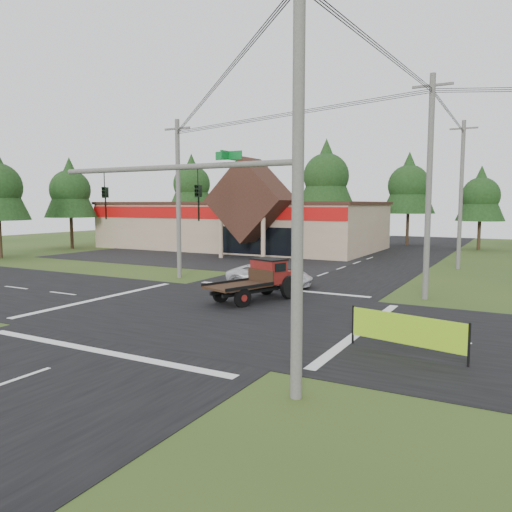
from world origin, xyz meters
The scene contains 19 objects.
ground centered at (0.00, 0.00, 0.00)m, with size 120.00×120.00×0.00m, color #2A4619.
road_ns centered at (0.00, 0.00, 0.01)m, with size 12.00×120.00×0.02m, color black.
road_ew centered at (0.00, 0.00, 0.01)m, with size 120.00×12.00×0.02m, color black.
parking_apron centered at (-14.00, 19.00, 0.01)m, with size 28.00×14.00×0.02m, color black.
cvs_building centered at (-15.70, 29.57, 2.78)m, with size 30.40×18.20×9.19m.
traffic_signal_mast centered at (5.82, -7.50, 4.43)m, with size 8.12×0.24×7.00m.
utility_pole_nr centered at (7.50, -7.50, 5.64)m, with size 2.00×0.30×11.00m.
utility_pole_nw centered at (-8.00, 8.00, 5.39)m, with size 2.00×0.30×10.50m.
utility_pole_ne centered at (8.00, 8.00, 5.89)m, with size 2.00×0.30×11.50m.
utility_pole_n centered at (8.00, 22.00, 5.74)m, with size 2.00×0.30×11.20m.
tree_row_a centered at (-30.00, 40.00, 8.05)m, with size 6.72×6.72×12.12m.
tree_row_b centered at (-20.00, 42.00, 6.70)m, with size 5.60×5.60×10.10m.
tree_row_c centered at (-10.00, 41.00, 8.72)m, with size 7.28×7.28×13.13m.
tree_row_d centered at (0.00, 42.00, 7.38)m, with size 6.16×6.16×11.11m.
tree_row_e centered at (8.00, 40.00, 6.03)m, with size 5.04×5.04×9.09m.
tree_side_w centered at (-32.00, 20.00, 6.70)m, with size 5.60×5.60×10.10m.
antique_flatbed_truck centered at (0.36, 3.27, 1.08)m, with size 1.97×5.17×2.16m, color #52160B, non-canonical shape.
roadside_banner centered at (9.20, -2.38, 0.70)m, with size 4.08×0.12×1.39m, color #88C119, non-canonical shape.
white_pickup centered at (-0.91, 7.57, 0.71)m, with size 2.36×5.12×1.42m, color silver.
Camera 1 is at (12.51, -18.89, 4.98)m, focal length 35.00 mm.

